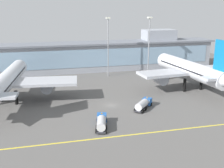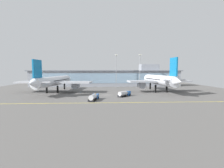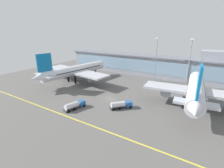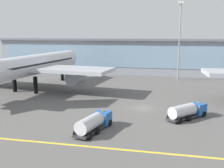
% 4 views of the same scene
% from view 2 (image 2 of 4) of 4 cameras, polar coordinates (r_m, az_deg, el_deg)
% --- Properties ---
extents(ground_plane, '(180.00, 180.00, 0.00)m').
position_cam_2_polar(ground_plane, '(90.36, -1.74, -3.88)').
color(ground_plane, '#5B5956').
extents(taxiway_centreline_stripe, '(144.00, 0.50, 0.01)m').
position_cam_2_polar(taxiway_centreline_stripe, '(68.70, -1.37, -6.67)').
color(taxiway_centreline_stripe, yellow).
rests_on(taxiway_centreline_stripe, ground).
extents(terminal_building, '(131.21, 14.00, 19.04)m').
position_cam_2_polar(terminal_building, '(140.46, -1.50, 2.26)').
color(terminal_building, '#9399A3').
rests_on(terminal_building, ground).
extents(airliner_near_left, '(47.19, 53.83, 19.06)m').
position_cam_2_polar(airliner_near_left, '(106.01, -19.84, 0.91)').
color(airliner_near_left, black).
rests_on(airliner_near_left, ground).
extents(airliner_near_right, '(40.94, 49.13, 20.50)m').
position_cam_2_polar(airliner_near_right, '(106.51, 16.45, 1.31)').
color(airliner_near_right, black).
rests_on(airliner_near_right, ground).
extents(fuel_tanker_truck, '(4.71, 9.36, 2.90)m').
position_cam_2_polar(fuel_tanker_truck, '(74.91, -6.45, -4.56)').
color(fuel_tanker_truck, black).
rests_on(fuel_tanker_truck, ground).
extents(baggage_tug_near, '(7.86, 8.34, 2.90)m').
position_cam_2_polar(baggage_tug_near, '(85.57, 4.48, -3.37)').
color(baggage_tug_near, black).
rests_on(baggage_tug_near, ground).
extents(apron_light_mast_west, '(1.80, 1.80, 26.15)m').
position_cam_2_polar(apron_light_mast_west, '(127.92, 1.51, 6.25)').
color(apron_light_mast_west, gray).
rests_on(apron_light_mast_west, ground).
extents(apron_light_mast_centre, '(1.80, 1.80, 26.25)m').
position_cam_2_polar(apron_light_mast_centre, '(128.86, 9.88, 6.20)').
color(apron_light_mast_centre, gray).
rests_on(apron_light_mast_centre, ground).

